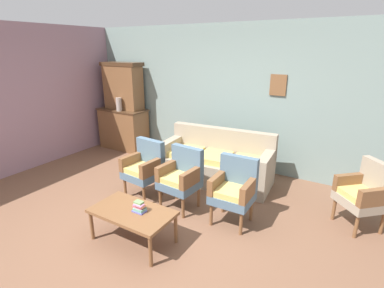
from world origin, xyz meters
TOP-DOWN VIEW (x-y plane):
  - ground_plane at (0.00, 0.00)m, footprint 7.68×7.68m
  - wall_back_with_decor at (0.00, 2.63)m, footprint 6.40×0.09m
  - side_cabinet at (-2.50, 2.25)m, footprint 1.16×0.55m
  - cabinet_upper_hutch at (-2.50, 2.33)m, footprint 0.99×0.38m
  - vase_on_cabinet at (-2.41, 2.07)m, footprint 0.13×0.13m
  - floral_couch at (0.16, 1.77)m, footprint 1.98×0.95m
  - armchair_near_couch_end at (-0.56, 0.69)m, footprint 0.56×0.54m
  - armchair_row_middle at (0.12, 0.70)m, footprint 0.56×0.53m
  - armchair_by_doorway at (0.93, 0.74)m, footprint 0.53×0.50m
  - wingback_chair_by_fireplace at (2.43, 1.50)m, footprint 0.71×0.71m
  - coffee_table at (0.07, -0.29)m, footprint 1.00×0.56m
  - book_stack_on_table at (0.16, -0.26)m, footprint 0.16×0.11m

SIDE VIEW (x-z plane):
  - ground_plane at x=0.00m, z-range 0.00..0.00m
  - floral_couch at x=0.16m, z-range -0.12..0.78m
  - coffee_table at x=0.07m, z-range 0.17..0.59m
  - side_cabinet at x=-2.50m, z-range 0.00..0.93m
  - book_stack_on_table at x=0.16m, z-range 0.41..0.54m
  - armchair_near_couch_end at x=-0.56m, z-range 0.05..0.95m
  - armchair_row_middle at x=0.12m, z-range 0.05..0.95m
  - armchair_by_doorway at x=0.93m, z-range 0.05..0.95m
  - wingback_chair_by_fireplace at x=2.43m, z-range 0.05..0.95m
  - vase_on_cabinet at x=-2.41m, z-range 0.93..1.22m
  - wall_back_with_decor at x=0.00m, z-range 0.00..2.70m
  - cabinet_upper_hutch at x=-2.50m, z-range 0.94..1.97m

